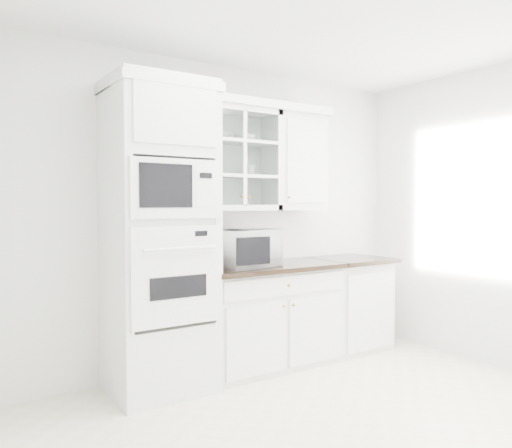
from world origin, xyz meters
TOP-DOWN VIEW (x-y plane):
  - ground at (0.00, 0.00)m, footprint 4.00×3.50m
  - room_shell at (0.00, 0.43)m, footprint 4.00×3.50m
  - oven_column at (-0.75, 1.42)m, footprint 0.76×0.68m
  - base_cabinet_run at (0.28, 1.45)m, footprint 1.32×0.67m
  - extra_base_cabinet at (1.28, 1.45)m, footprint 0.72×0.67m
  - upper_cabinet_glass at (0.03, 1.58)m, footprint 0.80×0.33m
  - upper_cabinet_solid at (0.71, 1.58)m, footprint 0.55×0.33m
  - crown_molding at (-0.07, 1.56)m, footprint 2.14×0.38m
  - countertop_microwave at (0.01, 1.41)m, footprint 0.63×0.56m
  - bowl_a at (-0.15, 1.57)m, footprint 0.26×0.26m
  - bowl_b at (0.14, 1.59)m, footprint 0.25×0.25m
  - cup_a at (-0.16, 1.60)m, footprint 0.13×0.13m
  - cup_b at (0.18, 1.57)m, footprint 0.12×0.12m

SIDE VIEW (x-z plane):
  - ground at x=0.00m, z-range 0.00..0.01m
  - base_cabinet_run at x=0.28m, z-range 0.00..0.92m
  - extra_base_cabinet at x=1.28m, z-range 0.00..0.92m
  - countertop_microwave at x=0.01m, z-range 0.92..1.24m
  - oven_column at x=-0.75m, z-range 0.00..2.40m
  - cup_a at x=-0.16m, z-range 1.71..1.80m
  - cup_b at x=0.18m, z-range 1.71..1.81m
  - room_shell at x=0.00m, z-range 0.43..3.13m
  - upper_cabinet_glass at x=0.03m, z-range 1.40..2.30m
  - upper_cabinet_solid at x=0.71m, z-range 1.40..2.30m
  - bowl_a at x=-0.15m, z-range 2.01..2.06m
  - bowl_b at x=0.14m, z-range 2.01..2.07m
  - crown_molding at x=-0.07m, z-range 2.30..2.37m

